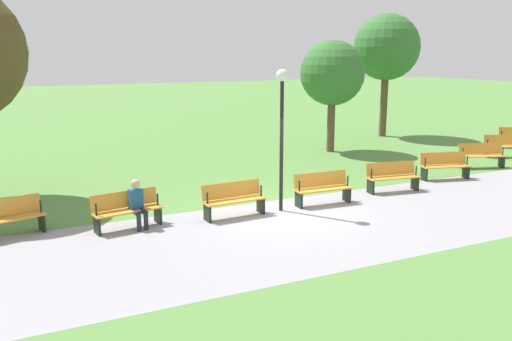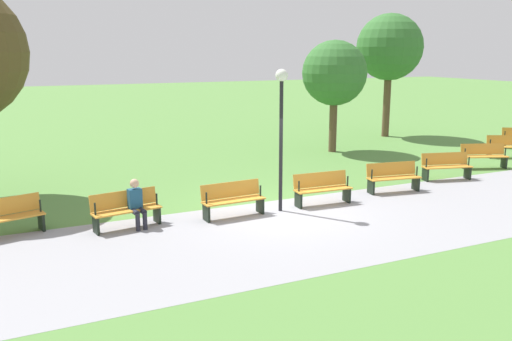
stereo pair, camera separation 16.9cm
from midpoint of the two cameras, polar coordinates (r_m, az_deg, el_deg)
The scene contains 14 objects.
ground_plane at distance 14.51m, azimuth 2.97°, elevation -4.31°, with size 120.00×120.00×0.00m, color #54843D.
path_paving at distance 13.20m, azimuth 6.21°, elevation -6.08°, with size 44.43×5.12×0.01m, color #939399.
bench_1 at distance 23.97m, azimuth 25.40°, elevation 2.36°, with size 1.70×1.14×0.89m.
bench_2 at distance 21.43m, azimuth 23.24°, elevation 1.48°, with size 1.72×1.01×0.89m.
bench_3 at distance 19.04m, azimuth 19.78°, elevation 0.48°, with size 1.72×0.87×0.89m.
bench_4 at distance 16.89m, azimuth 14.62°, elevation -0.64°, with size 1.71×0.71×0.89m.
bench_5 at distance 15.13m, azimuth 7.35°, elevation -1.85°, with size 1.68×0.55×0.89m.
bench_6 at distance 13.91m, azimuth -2.14°, elevation -3.04°, with size 1.68×0.55×0.89m.
bench_7 at distance 13.39m, azimuth -13.30°, elevation -3.99°, with size 1.71×0.71×0.89m.
bench_8 at distance 13.67m, azimuth -24.75°, elevation -4.49°, with size 1.72×0.87×0.89m.
person_seated at distance 13.29m, azimuth -12.23°, elevation -3.31°, with size 0.38×0.55×1.20m.
tree_0 at distance 22.95m, azimuth 8.56°, elevation 10.15°, with size 2.71×2.71×4.68m.
tree_2 at distance 27.73m, azimuth 14.18°, elevation 12.53°, with size 3.23×3.23×6.03m.
lamp_post at distance 14.00m, azimuth 3.05°, elevation 6.14°, with size 0.32×0.32×3.77m.
Camera 2 is at (6.47, 12.29, 4.20)m, focal length 37.65 mm.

